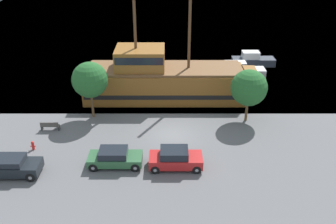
{
  "coord_description": "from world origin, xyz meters",
  "views": [
    {
      "loc": [
        -0.42,
        -28.4,
        16.71
      ],
      "look_at": [
        -0.39,
        2.0,
        1.2
      ],
      "focal_mm": 40.0,
      "sensor_mm": 36.0,
      "label": 1
    }
  ],
  "objects": [
    {
      "name": "parked_car_curb_rear",
      "position": [
        -11.91,
        -5.83,
        0.74
      ],
      "size": [
        4.17,
        1.87,
        1.47
      ],
      "color": "black",
      "rests_on": "ground_plane"
    },
    {
      "name": "moored_boat_outer",
      "position": [
        7.96,
        13.64,
        0.73
      ],
      "size": [
        6.2,
        1.83,
        1.92
      ],
      "color": "silver",
      "rests_on": "water_surface"
    },
    {
      "name": "tree_row_mideast",
      "position": [
        6.9,
        2.66,
        3.32
      ],
      "size": [
        3.33,
        3.33,
        5.0
      ],
      "color": "brown",
      "rests_on": "ground_plane"
    },
    {
      "name": "bench_promenade_east",
      "position": [
        -10.98,
        0.76,
        0.43
      ],
      "size": [
        1.63,
        0.45,
        0.85
      ],
      "color": "#4C4742",
      "rests_on": "ground_plane"
    },
    {
      "name": "parked_car_curb_mid",
      "position": [
        0.14,
        -4.88,
        0.77
      ],
      "size": [
        4.01,
        1.88,
        1.57
      ],
      "color": "#B21E1E",
      "rests_on": "ground_plane"
    },
    {
      "name": "water_surface",
      "position": [
        0.0,
        44.0,
        0.0
      ],
      "size": [
        80.0,
        80.0,
        0.0
      ],
      "primitive_type": "plane",
      "color": "teal",
      "rests_on": "ground"
    },
    {
      "name": "tree_row_east",
      "position": [
        -7.56,
        3.35,
        3.8
      ],
      "size": [
        3.31,
        3.31,
        5.47
      ],
      "color": "brown",
      "rests_on": "ground_plane"
    },
    {
      "name": "ground_plane",
      "position": [
        0.0,
        0.0,
        0.0
      ],
      "size": [
        160.0,
        160.0,
        0.0
      ],
      "primitive_type": "plane",
      "color": "#5B5B5E"
    },
    {
      "name": "moored_boat_dockside",
      "position": [
        10.57,
        17.87,
        0.68
      ],
      "size": [
        5.44,
        1.88,
        1.82
      ],
      "color": "#2D333D",
      "rests_on": "water_surface"
    },
    {
      "name": "parked_car_curb_front",
      "position": [
        -4.47,
        -4.65,
        0.7
      ],
      "size": [
        4.1,
        1.82,
        1.4
      ],
      "color": "#2D5B38",
      "rests_on": "ground_plane"
    },
    {
      "name": "fire_hydrant",
      "position": [
        -11.47,
        -2.42,
        0.41
      ],
      "size": [
        0.42,
        0.25,
        0.76
      ],
      "color": "red",
      "rests_on": "ground_plane"
    },
    {
      "name": "pirate_ship",
      "position": [
        -0.94,
        7.85,
        2.04
      ],
      "size": [
        17.75,
        5.01,
        11.39
      ],
      "color": "brown",
      "rests_on": "water_surface"
    }
  ]
}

